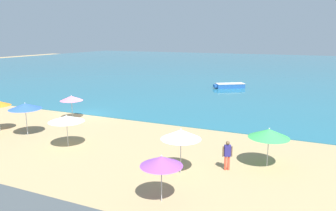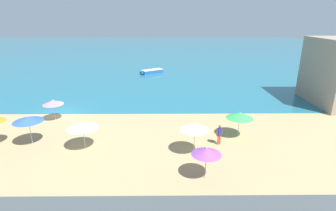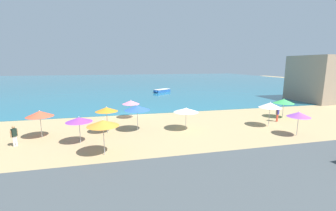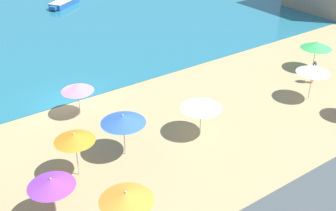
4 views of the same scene
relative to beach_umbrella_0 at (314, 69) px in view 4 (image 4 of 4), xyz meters
The scene contains 11 objects.
ground_plane 16.31m from the beach_umbrella_0, 147.05° to the left, with size 160.00×160.00×0.00m, color tan.
beach_umbrella_0 is the anchor object (origin of this frame).
beach_umbrella_1 16.76m from the beach_umbrella_0, 167.30° to the right, with size 2.25×2.25×2.63m.
beach_umbrella_2 8.81m from the beach_umbrella_0, behind, with size 2.43×2.43×2.25m.
beach_umbrella_5 13.52m from the beach_umbrella_0, behind, with size 2.42×2.42×2.54m.
beach_umbrella_6 15.33m from the beach_umbrella_0, 152.60° to the left, with size 2.05×2.05×2.21m.
beach_umbrella_8 18.37m from the beach_umbrella_0, behind, with size 2.10×2.10×2.24m.
beach_umbrella_10 5.20m from the beach_umbrella_0, 35.16° to the left, with size 2.36×2.36×2.33m.
beach_umbrella_11 16.31m from the beach_umbrella_0, behind, with size 2.05×2.05×2.56m.
bather_2 2.98m from the beach_umbrella_0, 33.46° to the left, with size 0.52×0.36×1.72m.
skiff_nearshore 30.72m from the beach_umbrella_0, 98.98° to the left, with size 4.33×3.48×0.68m.
Camera 4 is at (-8.81, -23.88, 13.76)m, focal length 45.00 mm.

